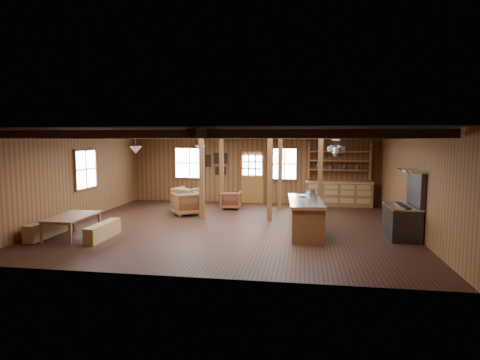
% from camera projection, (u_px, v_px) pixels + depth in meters
% --- Properties ---
extents(room, '(10.04, 9.04, 2.84)m').
position_uv_depth(room, '(233.00, 179.00, 11.77)').
color(room, black).
rests_on(room, ground).
extents(ceiling_joists, '(9.80, 8.82, 0.18)m').
position_uv_depth(ceiling_joists, '(234.00, 136.00, 11.82)').
color(ceiling_joists, black).
rests_on(ceiling_joists, ceiling).
extents(timber_posts, '(3.95, 2.35, 2.80)m').
position_uv_depth(timber_posts, '(258.00, 174.00, 13.74)').
color(timber_posts, '#4E2B16').
rests_on(timber_posts, floor).
extents(back_door, '(1.02, 0.08, 2.15)m').
position_uv_depth(back_door, '(252.00, 181.00, 16.20)').
color(back_door, brown).
rests_on(back_door, floor).
extents(window_back_left, '(1.32, 0.06, 1.32)m').
position_uv_depth(window_back_left, '(190.00, 163.00, 16.54)').
color(window_back_left, white).
rests_on(window_back_left, wall_back).
extents(window_back_right, '(1.02, 0.06, 1.32)m').
position_uv_depth(window_back_right, '(285.00, 164.00, 15.93)').
color(window_back_right, white).
rests_on(window_back_right, wall_back).
extents(window_left, '(0.14, 1.24, 1.32)m').
position_uv_depth(window_left, '(86.00, 169.00, 13.02)').
color(window_left, white).
rests_on(window_left, wall_back).
extents(notice_boards, '(1.08, 0.03, 0.90)m').
position_uv_depth(notice_boards, '(216.00, 162.00, 16.36)').
color(notice_boards, white).
rests_on(notice_boards, wall_back).
extents(back_counter, '(2.55, 0.60, 2.45)m').
position_uv_depth(back_counter, '(339.00, 191.00, 15.45)').
color(back_counter, brown).
rests_on(back_counter, floor).
extents(pendant_lamps, '(1.86, 2.36, 0.66)m').
position_uv_depth(pendant_lamps, '(170.00, 149.00, 13.02)').
color(pendant_lamps, '#323234').
rests_on(pendant_lamps, ceiling).
extents(pot_rack, '(0.40, 3.00, 0.45)m').
position_uv_depth(pot_rack, '(336.00, 149.00, 11.56)').
color(pot_rack, '#323234').
rests_on(pot_rack, ceiling).
extents(kitchen_island, '(1.03, 2.55, 1.20)m').
position_uv_depth(kitchen_island, '(305.00, 216.00, 10.92)').
color(kitchen_island, brown).
rests_on(kitchen_island, floor).
extents(step_stool, '(0.46, 0.34, 0.38)m').
position_uv_depth(step_stool, '(301.00, 211.00, 13.35)').
color(step_stool, olive).
rests_on(step_stool, floor).
extents(commercial_range, '(0.77, 1.45, 1.79)m').
position_uv_depth(commercial_range, '(404.00, 215.00, 10.45)').
color(commercial_range, '#323234').
rests_on(commercial_range, floor).
extents(dining_table, '(0.97, 1.68, 0.58)m').
position_uv_depth(dining_table, '(73.00, 227.00, 10.51)').
color(dining_table, brown).
rests_on(dining_table, floor).
extents(bench_wall, '(0.30, 1.60, 0.44)m').
position_uv_depth(bench_wall, '(47.00, 228.00, 10.63)').
color(bench_wall, olive).
rests_on(bench_wall, floor).
extents(bench_aisle, '(0.28, 1.49, 0.41)m').
position_uv_depth(bench_aisle, '(103.00, 231.00, 10.39)').
color(bench_aisle, olive).
rests_on(bench_aisle, floor).
extents(armchair_a, '(1.17, 1.18, 0.78)m').
position_uv_depth(armchair_a, '(186.00, 204.00, 13.63)').
color(armchair_a, brown).
rests_on(armchair_a, floor).
extents(armchair_b, '(0.76, 0.78, 0.65)m').
position_uv_depth(armchair_b, '(231.00, 200.00, 14.84)').
color(armchair_b, brown).
rests_on(armchair_b, floor).
extents(armchair_c, '(1.08, 1.09, 0.79)m').
position_uv_depth(armchair_c, '(187.00, 197.00, 15.12)').
color(armchair_c, olive).
rests_on(armchair_c, floor).
extents(counter_pot, '(0.28, 0.28, 0.17)m').
position_uv_depth(counter_pot, '(310.00, 193.00, 11.68)').
color(counter_pot, silver).
rests_on(counter_pot, kitchen_island).
extents(bowl, '(0.30, 0.30, 0.07)m').
position_uv_depth(bowl, '(302.00, 196.00, 11.35)').
color(bowl, silver).
rests_on(bowl, kitchen_island).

